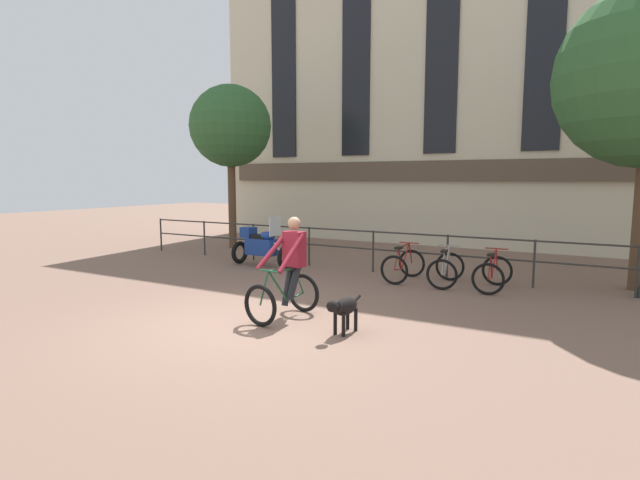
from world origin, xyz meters
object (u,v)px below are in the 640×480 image
object	(u,v)px
parked_motorcycle	(261,245)
parked_bicycle_mid_left	(446,269)
parked_bicycle_mid_right	(493,273)
parked_bicycle_near_lamp	(403,265)
cyclist_with_bike	(288,273)
dog	(344,308)

from	to	relation	value
parked_motorcycle	parked_bicycle_mid_left	distance (m)	4.98
parked_motorcycle	parked_bicycle_mid_right	distance (m)	5.97
parked_bicycle_near_lamp	cyclist_with_bike	bearing A→B (deg)	82.64
dog	parked_bicycle_mid_right	world-z (taller)	parked_bicycle_mid_right
parked_motorcycle	parked_bicycle_mid_right	bearing A→B (deg)	-86.35
cyclist_with_bike	parked_motorcycle	bearing A→B (deg)	138.48
parked_bicycle_mid_left	parked_bicycle_mid_right	size ratio (longest dim) A/B	1.05
cyclist_with_bike	parked_motorcycle	distance (m)	5.05
cyclist_with_bike	dog	distance (m)	1.35
parked_bicycle_near_lamp	parked_bicycle_mid_left	bearing A→B (deg)	-177.98
cyclist_with_bike	parked_bicycle_near_lamp	xyz separation A→B (m)	(0.64, 3.85, -0.41)
dog	parked_bicycle_near_lamp	distance (m)	4.26
dog	parked_motorcycle	distance (m)	6.19
cyclist_with_bike	parked_bicycle_mid_left	bearing A→B (deg)	74.05
dog	parked_bicycle_mid_left	distance (m)	4.23
dog	parked_bicycle_near_lamp	xyz separation A→B (m)	(-0.61, 4.21, -0.05)
parked_motorcycle	parked_bicycle_near_lamp	distance (m)	3.99
dog	parked_motorcycle	world-z (taller)	parked_motorcycle
cyclist_with_bike	dog	bearing A→B (deg)	-9.37
dog	parked_bicycle_near_lamp	size ratio (longest dim) A/B	0.80
dog	parked_bicycle_mid_right	distance (m)	4.43
cyclist_with_bike	parked_bicycle_mid_right	bearing A→B (deg)	62.74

